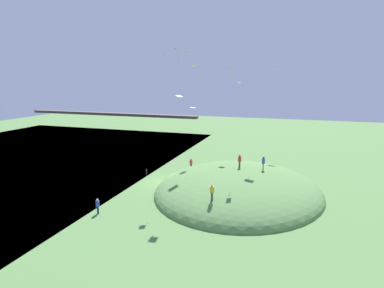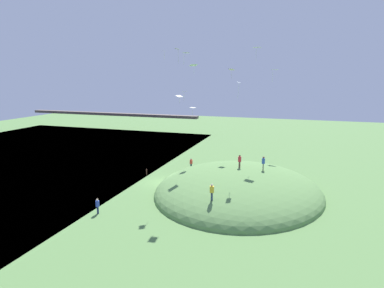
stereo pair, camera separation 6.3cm
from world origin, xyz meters
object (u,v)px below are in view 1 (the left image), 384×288
Objects in this scene: person_with_child at (263,161)px; person_on_hilltop at (212,190)px; kite_5 at (274,70)px; kite_9 at (179,96)px; person_walking_path at (98,204)px; kite_4 at (186,53)px; kite_10 at (193,65)px; mooring_post at (146,172)px; kite_2 at (177,50)px; kite_3 at (184,92)px; kite_1 at (163,52)px; person_near_shore at (191,162)px; kite_7 at (193,108)px; kite_8 at (257,48)px; kite_0 at (231,70)px; person_watching_kites at (240,160)px; kite_6 at (239,84)px.

person_on_hilltop is at bearing 156.17° from person_with_child.
kite_9 is at bearing -148.72° from kite_5.
kite_9 reaches higher than person_with_child.
kite_4 reaches higher than person_walking_path.
kite_10 is 1.46× the size of mooring_post.
kite_2 is 9.93m from kite_9.
kite_3 is 1.21× the size of kite_4.
kite_5 is (19.23, 1.25, -3.33)m from kite_1.
kite_3 reaches higher than person_near_shore.
kite_7 is at bearing 117.26° from kite_10.
kite_5 is 1.06× the size of kite_8.
kite_5 is (6.18, 4.93, 0.01)m from kite_0.
kite_1 is 10.38m from kite_3.
person_watching_kites is at bearing 29.14° from kite_4.
kite_9 reaches higher than kite_7.
kite_2 is 1.35× the size of kite_4.
person_on_hilltop is 32.32m from kite_1.
kite_2 is 3.32m from kite_4.
person_with_child is at bearing 6.15° from kite_2.
kite_7 is at bearing -129.68° from kite_0.
kite_6 is 2.22× the size of mooring_post.
kite_10 is (1.44, -3.24, 15.21)m from person_near_shore.
kite_8 is 1.49× the size of kite_10.
person_with_child is 0.92× the size of kite_6.
kite_3 is 0.86× the size of kite_8.
kite_7 reaches higher than person_with_child.
person_watching_kites is at bearing -39.01° from kite_1.
person_watching_kites reaches higher than person_with_child.
person_watching_kites is 14.97m from kite_10.
mooring_post is (-3.62, -4.83, -11.23)m from kite_9.
kite_0 is at bearing 64.75° from kite_2.
kite_10 is (-7.63, 3.61, 12.36)m from person_watching_kites.
person_near_shore is at bearing 45.43° from mooring_post.
person_with_child is 1.17× the size of kite_0.
kite_9 is (-4.58, 9.71, -5.71)m from kite_4.
person_walking_path is at bearing 39.30° from person_watching_kites.
kite_7 is at bearing -92.79° from person_near_shore.
person_on_hilltop is 21.00m from kite_9.
kite_2 is 1.43× the size of kite_10.
kite_3 reaches higher than person_with_child.
kite_3 is 1.29× the size of kite_10.
kite_8 is (1.00, 8.34, 4.96)m from kite_6.
kite_2 reaches higher than person_near_shore.
kite_0 reaches higher than kite_9.
kite_3 reaches higher than kite_7.
kite_2 is (-4.99, -10.58, 2.31)m from kite_0.
person_walking_path is 35.19m from kite_5.
kite_10 is (2.99, -4.40, 4.01)m from kite_3.
kite_10 is at bearing 70.26° from person_with_child.
mooring_post is (-17.50, 1.17, -3.38)m from person_with_child.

